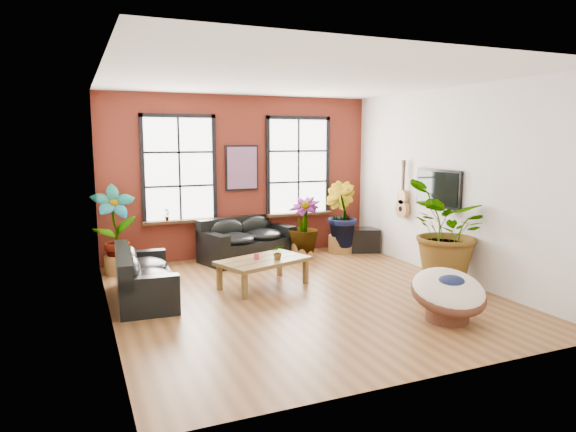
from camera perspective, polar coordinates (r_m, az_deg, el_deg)
name	(u,v)px	position (r m, az deg, el deg)	size (l,w,h in m)	color
room	(299,190)	(8.39, 1.20, 2.93)	(6.04, 6.54, 3.54)	brown
sofa_back	(246,241)	(11.05, -4.67, -2.75)	(2.17, 1.51, 0.91)	black
sofa_left	(142,277)	(8.65, -15.96, -6.55)	(0.96, 2.08, 0.81)	black
coffee_table	(263,262)	(8.99, -2.76, -5.15)	(1.75, 1.35, 0.60)	brown
papasan_chair	(448,293)	(7.69, 17.40, -8.18)	(1.25, 1.26, 0.79)	#562E1E
poster	(242,168)	(11.21, -5.14, 5.35)	(0.74, 0.06, 0.98)	black
tv_wall_unit	(427,192)	(10.31, 15.22, 2.54)	(0.13, 1.86, 1.20)	black
media_box	(364,240)	(11.96, 8.48, -2.64)	(0.80, 0.74, 0.54)	black
pot_back_left	(118,264)	(10.45, -18.41, -5.12)	(0.49, 0.49, 0.35)	brown
pot_back_right	(340,244)	(11.77, 5.84, -3.12)	(0.55, 0.55, 0.40)	brown
pot_right_wall	(446,277)	(9.43, 17.12, -6.49)	(0.55, 0.55, 0.37)	brown
pot_mid	(303,249)	(11.21, 1.68, -3.72)	(0.66, 0.66, 0.37)	brown
floor_plant_back_left	(115,226)	(10.31, -18.70, -1.03)	(0.83, 0.56, 1.57)	#264111
floor_plant_back_right	(340,214)	(11.66, 5.83, 0.21)	(0.81, 0.65, 1.47)	#264111
floor_plant_right_wall	(448,230)	(9.21, 17.38, -1.53)	(1.55, 1.34, 1.72)	#264111
floor_plant_mid	(304,225)	(11.09, 1.79, -0.98)	(0.66, 0.66, 1.19)	#264111
table_plant	(278,252)	(8.91, -1.11, -4.04)	(0.23, 0.20, 0.26)	#264111
sill_plant_left	(167,214)	(10.86, -13.32, 0.20)	(0.14, 0.10, 0.27)	#264111
sill_plant_right	(313,206)	(11.87, 2.83, 1.12)	(0.15, 0.15, 0.27)	#264111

